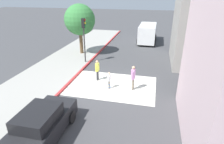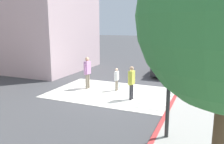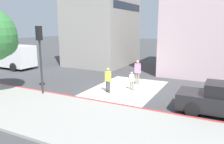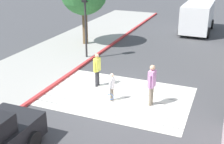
# 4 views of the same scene
# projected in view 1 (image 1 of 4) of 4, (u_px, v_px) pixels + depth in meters

# --- Properties ---
(ground_plane) EXTENTS (120.00, 120.00, 0.00)m
(ground_plane) POSITION_uv_depth(u_px,v_px,m) (112.00, 85.00, 14.16)
(ground_plane) COLOR #424244
(crosswalk_stripes) EXTENTS (6.40, 4.35, 0.01)m
(crosswalk_stripes) POSITION_uv_depth(u_px,v_px,m) (112.00, 85.00, 14.16)
(crosswalk_stripes) COLOR silver
(crosswalk_stripes) RESTS_ON ground
(sidewalk_west) EXTENTS (4.80, 40.00, 0.12)m
(sidewalk_west) POSITION_uv_depth(u_px,v_px,m) (44.00, 78.00, 15.30)
(sidewalk_west) COLOR #9E9B93
(sidewalk_west) RESTS_ON ground
(curb_painted) EXTENTS (0.16, 40.00, 0.13)m
(curb_painted) POSITION_uv_depth(u_px,v_px,m) (71.00, 80.00, 14.81)
(curb_painted) COLOR #BC3333
(curb_painted) RESTS_ON ground
(car_parked_near_curb) EXTENTS (2.01, 4.31, 1.57)m
(car_parked_near_curb) POSITION_uv_depth(u_px,v_px,m) (41.00, 125.00, 8.90)
(car_parked_near_curb) COLOR black
(car_parked_near_curb) RESTS_ON ground
(van_down_street) EXTENTS (2.39, 5.22, 2.35)m
(van_down_street) POSITION_uv_depth(u_px,v_px,m) (147.00, 33.00, 25.37)
(van_down_street) COLOR silver
(van_down_street) RESTS_ON ground
(traffic_light_corner) EXTENTS (0.39, 0.28, 4.24)m
(traffic_light_corner) POSITION_uv_depth(u_px,v_px,m) (84.00, 32.00, 17.34)
(traffic_light_corner) COLOR #2D2D2D
(traffic_light_corner) RESTS_ON ground
(street_tree) EXTENTS (3.20, 3.20, 5.32)m
(street_tree) POSITION_uv_depth(u_px,v_px,m) (81.00, 21.00, 19.67)
(street_tree) COLOR brown
(street_tree) RESTS_ON ground
(pedestrian_adult_lead) EXTENTS (0.25, 0.48, 1.64)m
(pedestrian_adult_lead) POSITION_uv_depth(u_px,v_px,m) (97.00, 69.00, 14.66)
(pedestrian_adult_lead) COLOR #333338
(pedestrian_adult_lead) RESTS_ON ground
(pedestrian_adult_trailing) EXTENTS (0.28, 0.52, 1.79)m
(pedestrian_adult_trailing) POSITION_uv_depth(u_px,v_px,m) (133.00, 76.00, 13.19)
(pedestrian_adult_trailing) COLOR gray
(pedestrian_adult_trailing) RESTS_ON ground
(pedestrian_child_with_racket) EXTENTS (0.29, 0.40, 1.26)m
(pedestrian_child_with_racket) POSITION_uv_depth(u_px,v_px,m) (109.00, 79.00, 13.47)
(pedestrian_child_with_racket) COLOR gray
(pedestrian_child_with_racket) RESTS_ON ground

